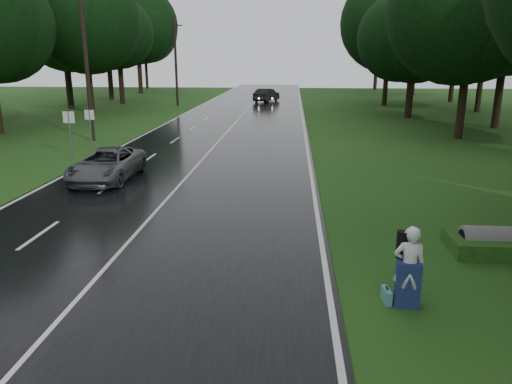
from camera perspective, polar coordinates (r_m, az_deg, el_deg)
The scene contains 18 objects.
ground at distance 13.66m, azimuth -17.06°, elevation -8.34°, with size 160.00×160.00×0.00m, color #224A16.
road at distance 32.39m, azimuth -4.39°, elevation 6.05°, with size 12.00×140.00×0.04m, color black.
lane_center at distance 32.39m, azimuth -4.39°, elevation 6.09°, with size 0.12×140.00×0.01m, color silver.
grey_car at distance 22.77m, azimuth -17.28°, elevation 3.15°, with size 2.34×5.07×1.41m, color #4A4C4E.
far_car at distance 61.74m, azimuth 1.26°, elevation 11.42°, with size 1.72×4.94×1.63m, color black.
hitchhiker at distance 11.27m, azimuth 17.65°, elevation -8.73°, with size 0.74×0.68×1.90m.
suitcase at distance 11.59m, azimuth 15.20°, elevation -11.76°, with size 0.13×0.47×0.33m, color teal.
culvert at distance 15.50m, azimuth 25.73°, elevation -6.35°, with size 0.76×0.76×1.52m, color slate.
utility_pole_mid at distance 34.35m, azimuth -18.72°, elevation 5.78°, with size 1.80×0.28×10.65m, color black, non-canonical shape.
utility_pole_far at distance 57.57m, azimuth -9.27°, elevation 10.06°, with size 1.80×0.28×9.87m, color black, non-canonical shape.
road_sign_a at distance 28.45m, azimuth -20.89°, elevation 3.68°, with size 0.63×0.10×2.61m, color white, non-canonical shape.
road_sign_b at distance 30.87m, azimuth -18.81°, elevation 4.74°, with size 0.58×0.10×2.41m, color white, non-canonical shape.
tree_left_d at distance 40.46m, azimuth -28.11°, elevation 6.15°, with size 8.72×8.72×13.63m, color black, non-canonical shape.
tree_left_e at distance 52.27m, azimuth -18.87°, elevation 8.89°, with size 9.67×9.67×15.11m, color black, non-canonical shape.
tree_left_f at distance 61.65m, azimuth -15.52°, elevation 10.06°, with size 9.68×9.68×15.13m, color black, non-canonical shape.
tree_right_d at distance 36.26m, azimuth 22.83°, elevation 5.87°, with size 9.13×9.13×14.27m, color black, non-canonical shape.
tree_right_e at distance 47.35m, azimuth 17.55°, elevation 8.38°, with size 7.98×7.98×12.47m, color black, non-canonical shape.
tree_right_f at distance 59.41m, azimuth 14.95°, elevation 9.91°, with size 9.76×9.76×15.25m, color black, non-canonical shape.
Camera 1 is at (4.85, -11.58, 5.39)m, focal length 33.72 mm.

